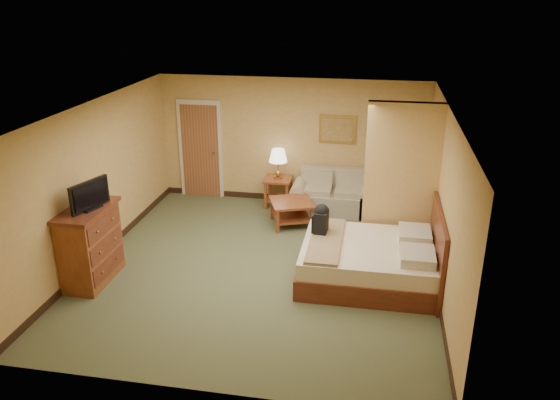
% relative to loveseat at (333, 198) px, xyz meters
% --- Properties ---
extents(floor, '(6.00, 6.00, 0.00)m').
position_rel_loveseat_xyz_m(floor, '(-0.93, -2.57, -0.28)').
color(floor, '#4E5436').
rests_on(floor, ground).
extents(ceiling, '(6.00, 6.00, 0.00)m').
position_rel_loveseat_xyz_m(ceiling, '(-0.93, -2.57, 2.32)').
color(ceiling, white).
rests_on(ceiling, back_wall).
extents(back_wall, '(5.50, 0.02, 2.60)m').
position_rel_loveseat_xyz_m(back_wall, '(-0.93, 0.43, 1.02)').
color(back_wall, tan).
rests_on(back_wall, floor).
extents(left_wall, '(0.02, 6.00, 2.60)m').
position_rel_loveseat_xyz_m(left_wall, '(-3.68, -2.57, 1.02)').
color(left_wall, tan).
rests_on(left_wall, floor).
extents(right_wall, '(0.02, 6.00, 2.60)m').
position_rel_loveseat_xyz_m(right_wall, '(1.82, -2.57, 1.02)').
color(right_wall, tan).
rests_on(right_wall, floor).
extents(partition, '(1.20, 0.15, 2.60)m').
position_rel_loveseat_xyz_m(partition, '(1.22, -1.65, 1.02)').
color(partition, tan).
rests_on(partition, floor).
extents(door, '(0.94, 0.16, 2.10)m').
position_rel_loveseat_xyz_m(door, '(-2.88, 0.39, 0.76)').
color(door, beige).
rests_on(door, floor).
extents(baseboard, '(5.50, 0.02, 0.12)m').
position_rel_loveseat_xyz_m(baseboard, '(-0.93, 0.42, -0.22)').
color(baseboard, black).
rests_on(baseboard, floor).
extents(loveseat, '(1.68, 0.78, 0.85)m').
position_rel_loveseat_xyz_m(loveseat, '(0.00, 0.00, 0.00)').
color(loveseat, tan).
rests_on(loveseat, floor).
extents(side_table, '(0.55, 0.55, 0.61)m').
position_rel_loveseat_xyz_m(side_table, '(-1.15, 0.08, 0.13)').
color(side_table, brown).
rests_on(side_table, floor).
extents(table_lamp, '(0.37, 0.37, 0.61)m').
position_rel_loveseat_xyz_m(table_lamp, '(-1.15, 0.08, 0.80)').
color(table_lamp, '#B27D41').
rests_on(table_lamp, side_table).
extents(coffee_table, '(0.97, 0.97, 0.49)m').
position_rel_loveseat_xyz_m(coffee_table, '(-0.73, -0.83, 0.07)').
color(coffee_table, brown).
rests_on(coffee_table, floor).
extents(wall_picture, '(0.74, 0.04, 0.58)m').
position_rel_loveseat_xyz_m(wall_picture, '(0.00, 0.40, 1.32)').
color(wall_picture, '#B78E3F').
rests_on(wall_picture, back_wall).
extents(dresser, '(0.59, 1.13, 1.21)m').
position_rel_loveseat_xyz_m(dresser, '(-3.41, -3.46, 0.33)').
color(dresser, brown).
rests_on(dresser, floor).
extents(tv, '(0.27, 0.69, 0.44)m').
position_rel_loveseat_xyz_m(tv, '(-3.31, -3.46, 1.14)').
color(tv, black).
rests_on(tv, dresser).
extents(bed, '(2.17, 1.84, 1.19)m').
position_rel_loveseat_xyz_m(bed, '(0.88, -2.67, 0.05)').
color(bed, '#542113').
rests_on(bed, floor).
extents(backpack, '(0.24, 0.31, 0.52)m').
position_rel_loveseat_xyz_m(backpack, '(0.00, -2.41, 0.58)').
color(backpack, black).
rests_on(backpack, bed).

